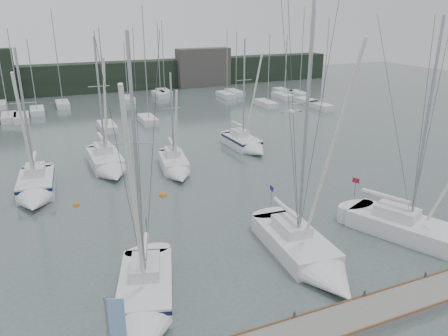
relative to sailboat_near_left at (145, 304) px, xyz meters
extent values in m
plane|color=#4A5A57|center=(8.07, 0.60, -0.54)|extent=(160.00, 160.00, 0.00)
cube|color=slate|center=(8.07, -4.40, -0.34)|extent=(24.00, 2.00, 0.40)
cube|color=black|center=(8.07, 62.60, 1.96)|extent=(90.00, 4.00, 5.00)
cube|color=#454240|center=(26.07, 60.60, 2.96)|extent=(10.00, 3.00, 7.00)
cube|color=silver|center=(9.35, 36.75, -0.19)|extent=(1.80, 4.50, 0.90)
cylinder|color=#989A9F|center=(9.35, 36.25, 6.93)|extent=(0.12, 0.12, 13.35)
cube|color=silver|center=(34.64, 35.06, -0.19)|extent=(1.80, 4.50, 0.90)
cylinder|color=#989A9F|center=(34.64, 34.56, 6.16)|extent=(0.12, 0.12, 11.81)
cube|color=silver|center=(34.79, 38.62, -0.19)|extent=(1.80, 4.50, 0.90)
cylinder|color=#989A9F|center=(34.79, 38.12, 6.75)|extent=(0.12, 0.12, 12.98)
cube|color=silver|center=(-3.51, 47.96, -0.19)|extent=(1.80, 4.50, 0.90)
cylinder|color=#989A9F|center=(-3.51, 47.46, 4.86)|extent=(0.12, 0.12, 9.21)
cube|color=silver|center=(16.81, 55.35, -0.19)|extent=(1.80, 4.50, 0.90)
cylinder|color=#989A9F|center=(16.81, 54.85, 5.92)|extent=(0.12, 0.12, 11.32)
cube|color=silver|center=(28.18, 39.83, -0.19)|extent=(1.80, 4.50, 0.90)
cylinder|color=#989A9F|center=(28.18, 39.33, 5.05)|extent=(0.12, 0.12, 9.58)
cube|color=silver|center=(36.91, 44.73, -0.19)|extent=(1.80, 4.50, 0.90)
cylinder|color=#989A9F|center=(36.91, 44.23, 6.89)|extent=(0.12, 0.12, 13.27)
cube|color=silver|center=(-8.48, 54.37, -0.19)|extent=(1.80, 4.50, 0.90)
cube|color=silver|center=(3.99, 35.16, -0.19)|extent=(1.80, 4.50, 0.90)
cylinder|color=#989A9F|center=(3.99, 34.66, 5.73)|extent=(0.12, 0.12, 10.94)
cube|color=silver|center=(35.91, 47.78, -0.19)|extent=(1.80, 4.50, 0.90)
cylinder|color=#989A9F|center=(35.91, 47.28, 4.79)|extent=(0.12, 0.12, 9.07)
cube|color=silver|center=(-5.50, 44.43, -0.19)|extent=(1.80, 4.50, 0.90)
cylinder|color=#989A9F|center=(-5.50, 43.93, 5.61)|extent=(0.12, 0.12, 10.70)
cube|color=silver|center=(25.44, 48.65, -0.19)|extent=(1.80, 4.50, 0.90)
cylinder|color=#989A9F|center=(25.44, 48.15, 5.27)|extent=(0.12, 0.12, 10.02)
cube|color=silver|center=(27.68, 49.99, -0.19)|extent=(1.80, 4.50, 0.90)
cylinder|color=#989A9F|center=(27.68, 49.49, 5.07)|extent=(0.12, 0.12, 9.62)
cube|color=silver|center=(0.10, 51.38, -0.19)|extent=(1.80, 4.50, 0.90)
cylinder|color=#989A9F|center=(0.10, 50.88, 6.76)|extent=(0.12, 0.12, 13.00)
cube|color=silver|center=(15.60, 53.60, -0.19)|extent=(1.80, 4.50, 0.90)
cylinder|color=#989A9F|center=(15.60, 53.10, 5.91)|extent=(0.12, 0.12, 11.31)
cube|color=silver|center=(9.77, 51.42, -0.19)|extent=(1.80, 4.50, 0.90)
cylinder|color=#989A9F|center=(9.77, 50.92, 4.46)|extent=(0.12, 0.12, 8.40)
cube|color=silver|center=(33.61, 44.10, -0.19)|extent=(1.80, 4.50, 0.90)
cylinder|color=#989A9F|center=(33.61, 43.60, 4.39)|extent=(0.12, 0.12, 8.27)
cube|color=silver|center=(-6.98, 45.23, -0.19)|extent=(1.80, 4.50, 0.90)
cylinder|color=#989A9F|center=(-6.98, 44.73, 5.86)|extent=(0.12, 0.12, 11.22)
cube|color=silver|center=(0.42, 1.40, -0.14)|extent=(4.00, 5.85, 1.34)
cube|color=silver|center=(0.54, 1.83, 0.84)|extent=(1.97, 2.45, 0.63)
cylinder|color=#989A9F|center=(0.31, 1.04, 6.40)|extent=(0.16, 0.16, 11.74)
cylinder|color=silver|center=(0.72, 2.42, 1.65)|extent=(0.98, 2.57, 0.25)
cube|color=#0E1533|center=(0.42, 1.40, 0.31)|extent=(4.03, 5.88, 0.22)
cube|color=navy|center=(1.23, 4.13, 2.14)|extent=(0.16, 0.47, 0.32)
cube|color=silver|center=(9.63, 2.25, -0.14)|extent=(3.27, 6.43, 1.35)
cone|color=silver|center=(9.34, -2.20, -0.14)|extent=(3.04, 2.86, 2.87)
cube|color=silver|center=(9.66, 2.70, 0.85)|extent=(1.74, 2.60, 0.63)
cylinder|color=#989A9F|center=(9.61, 1.81, 7.14)|extent=(0.16, 0.16, 13.22)
cylinder|color=silver|center=(9.72, 3.50, 1.65)|extent=(0.45, 3.06, 0.25)
cube|color=navy|center=(9.85, 5.55, 2.15)|extent=(0.05, 0.48, 0.32)
cube|color=silver|center=(17.00, 1.16, -0.12)|extent=(5.19, 7.08, 1.40)
cube|color=silver|center=(16.81, 1.59, 0.90)|extent=(2.46, 3.00, 0.65)
cylinder|color=#989A9F|center=(17.19, 0.74, 6.69)|extent=(0.17, 0.17, 12.22)
cylinder|color=silver|center=(16.47, 2.35, 1.74)|extent=(1.53, 3.01, 0.26)
cube|color=maroon|center=(15.60, 4.31, 2.25)|extent=(0.22, 0.47, 0.34)
cube|color=silver|center=(-4.27, 18.14, -0.08)|extent=(3.02, 5.40, 1.56)
cone|color=silver|center=(-4.58, 14.44, -0.08)|extent=(2.77, 2.44, 2.60)
cube|color=silver|center=(-4.23, 18.66, 1.07)|extent=(1.60, 2.19, 0.73)
cylinder|color=#989A9F|center=(-4.30, 17.77, 5.63)|extent=(0.19, 0.19, 9.85)
cylinder|color=silver|center=(-4.19, 19.17, 2.00)|extent=(0.50, 2.56, 0.29)
cube|color=#0E1533|center=(-4.27, 18.14, 0.44)|extent=(3.04, 5.42, 0.26)
cube|color=silver|center=(1.68, 22.03, -0.08)|extent=(2.70, 5.75, 1.54)
cone|color=silver|center=(1.77, 17.97, -0.08)|extent=(2.63, 2.50, 2.57)
cube|color=silver|center=(1.67, 22.55, 1.05)|extent=(1.47, 2.31, 0.72)
cylinder|color=#989A9F|center=(1.69, 21.63, 5.85)|extent=(0.19, 0.19, 10.31)
cylinder|color=silver|center=(1.65, 23.17, 1.98)|extent=(0.35, 2.79, 0.29)
cube|color=silver|center=(7.28, 19.00, -0.13)|extent=(2.87, 5.21, 1.37)
cone|color=silver|center=(6.78, 15.50, -0.13)|extent=(2.47, 2.41, 2.19)
cube|color=silver|center=(7.35, 19.45, 0.87)|extent=(1.47, 2.13, 0.64)
cylinder|color=#989A9F|center=(7.23, 18.65, 4.33)|extent=(0.16, 0.16, 7.56)
cylinder|color=silver|center=(7.42, 19.98, 1.69)|extent=(0.60, 2.43, 0.26)
cube|color=silver|center=(15.85, 22.54, -0.13)|extent=(2.61, 4.92, 1.38)
cone|color=silver|center=(16.01, 19.10, -0.13)|extent=(2.48, 2.17, 2.39)
cube|color=silver|center=(15.83, 23.00, 0.88)|extent=(1.40, 1.98, 0.64)
cylinder|color=#989A9F|center=(15.86, 22.19, 5.49)|extent=(0.17, 0.17, 9.86)
cylinder|color=silver|center=(15.80, 23.50, 1.71)|extent=(0.37, 2.36, 0.26)
cube|color=#0E1533|center=(15.85, 22.54, 0.33)|extent=(2.63, 4.94, 0.23)
sphere|color=#D26612|center=(4.64, 13.28, -0.54)|extent=(0.57, 0.57, 0.57)
sphere|color=#D26612|center=(-1.71, 14.12, -0.54)|extent=(0.48, 0.48, 0.48)
cube|color=blue|center=(-1.89, -4.75, 2.65)|extent=(0.56, 0.23, 2.90)
ellipsoid|color=silver|center=(7.83, 0.52, 8.42)|extent=(0.25, 0.47, 0.21)
cube|color=gray|center=(7.54, 0.53, 8.44)|extent=(0.47, 0.16, 0.11)
cube|color=gray|center=(8.13, 0.51, 8.44)|extent=(0.47, 0.16, 0.11)
camera|label=1|loc=(-3.36, -17.18, 13.00)|focal=35.00mm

